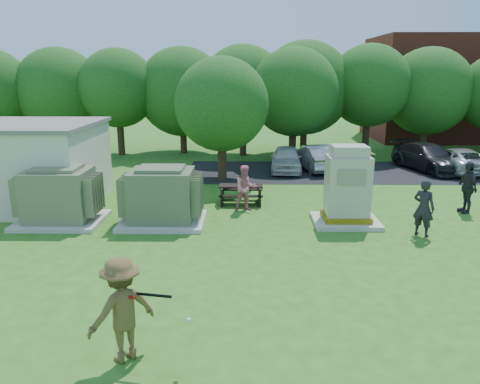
{
  "coord_description": "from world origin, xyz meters",
  "views": [
    {
      "loc": [
        0.21,
        -11.59,
        5.33
      ],
      "look_at": [
        0.0,
        4.0,
        1.3
      ],
      "focal_mm": 35.0,
      "sensor_mm": 36.0,
      "label": 1
    }
  ],
  "objects_px": {
    "generator_cabinet": "(347,190)",
    "car_silver_a": "(316,157)",
    "person_by_generator": "(424,208)",
    "batter": "(122,310)",
    "transformer_right": "(162,197)",
    "car_white": "(286,159)",
    "transformer_left": "(59,197)",
    "picnic_table": "(241,192)",
    "person_walking_right": "(467,187)",
    "person_at_picnic": "(246,188)",
    "car_silver_b": "(457,160)",
    "car_dark": "(428,157)"
  },
  "relations": [
    {
      "from": "transformer_left",
      "to": "picnic_table",
      "type": "xyz_separation_m",
      "value": [
        6.5,
        2.7,
        -0.49
      ]
    },
    {
      "from": "transformer_right",
      "to": "person_walking_right",
      "type": "xyz_separation_m",
      "value": [
        11.54,
        1.5,
        0.03
      ]
    },
    {
      "from": "transformer_right",
      "to": "generator_cabinet",
      "type": "height_order",
      "value": "generator_cabinet"
    },
    {
      "from": "car_silver_a",
      "to": "transformer_right",
      "type": "bearing_deg",
      "value": 44.05
    },
    {
      "from": "person_by_generator",
      "to": "car_white",
      "type": "relative_size",
      "value": 0.48
    },
    {
      "from": "picnic_table",
      "to": "person_at_picnic",
      "type": "distance_m",
      "value": 1.18
    },
    {
      "from": "picnic_table",
      "to": "batter",
      "type": "relative_size",
      "value": 0.87
    },
    {
      "from": "person_by_generator",
      "to": "transformer_left",
      "type": "bearing_deg",
      "value": 36.59
    },
    {
      "from": "picnic_table",
      "to": "car_silver_a",
      "type": "bearing_deg",
      "value": 59.43
    },
    {
      "from": "person_by_generator",
      "to": "person_at_picnic",
      "type": "height_order",
      "value": "person_by_generator"
    },
    {
      "from": "transformer_left",
      "to": "person_at_picnic",
      "type": "bearing_deg",
      "value": 13.64
    },
    {
      "from": "person_at_picnic",
      "to": "car_white",
      "type": "distance_m",
      "value": 7.9
    },
    {
      "from": "transformer_right",
      "to": "car_dark",
      "type": "xyz_separation_m",
      "value": [
        13.07,
        9.47,
        -0.24
      ]
    },
    {
      "from": "transformer_left",
      "to": "generator_cabinet",
      "type": "xyz_separation_m",
      "value": [
        10.31,
        0.07,
        0.27
      ]
    },
    {
      "from": "transformer_left",
      "to": "car_dark",
      "type": "xyz_separation_m",
      "value": [
        16.77,
        9.47,
        -0.24
      ]
    },
    {
      "from": "picnic_table",
      "to": "batter",
      "type": "xyz_separation_m",
      "value": [
        -2.1,
        -10.95,
        0.55
      ]
    },
    {
      "from": "person_by_generator",
      "to": "car_silver_b",
      "type": "relative_size",
      "value": 0.41
    },
    {
      "from": "car_silver_b",
      "to": "car_dark",
      "type": "bearing_deg",
      "value": -14.22
    },
    {
      "from": "generator_cabinet",
      "to": "picnic_table",
      "type": "bearing_deg",
      "value": 145.31
    },
    {
      "from": "person_walking_right",
      "to": "person_at_picnic",
      "type": "bearing_deg",
      "value": -94.58
    },
    {
      "from": "transformer_left",
      "to": "car_dark",
      "type": "bearing_deg",
      "value": 29.46
    },
    {
      "from": "car_dark",
      "to": "picnic_table",
      "type": "bearing_deg",
      "value": -163.03
    },
    {
      "from": "car_white",
      "to": "car_silver_a",
      "type": "xyz_separation_m",
      "value": [
        1.66,
        0.39,
        0.03
      ]
    },
    {
      "from": "person_at_picnic",
      "to": "car_white",
      "type": "relative_size",
      "value": 0.45
    },
    {
      "from": "car_silver_a",
      "to": "generator_cabinet",
      "type": "bearing_deg",
      "value": 78.08
    },
    {
      "from": "transformer_right",
      "to": "person_at_picnic",
      "type": "xyz_separation_m",
      "value": [
        2.99,
        1.62,
        -0.06
      ]
    },
    {
      "from": "person_by_generator",
      "to": "car_white",
      "type": "distance_m",
      "value": 11.05
    },
    {
      "from": "transformer_right",
      "to": "generator_cabinet",
      "type": "xyz_separation_m",
      "value": [
        6.61,
        0.07,
        0.27
      ]
    },
    {
      "from": "batter",
      "to": "car_dark",
      "type": "xyz_separation_m",
      "value": [
        12.37,
        17.72,
        -0.3
      ]
    },
    {
      "from": "car_white",
      "to": "transformer_right",
      "type": "bearing_deg",
      "value": -115.05
    },
    {
      "from": "car_white",
      "to": "car_silver_a",
      "type": "height_order",
      "value": "car_silver_a"
    },
    {
      "from": "batter",
      "to": "person_at_picnic",
      "type": "height_order",
      "value": "batter"
    },
    {
      "from": "batter",
      "to": "car_silver_a",
      "type": "xyz_separation_m",
      "value": [
        6.17,
        17.84,
        -0.31
      ]
    },
    {
      "from": "batter",
      "to": "transformer_right",
      "type": "bearing_deg",
      "value": -125.15
    },
    {
      "from": "person_by_generator",
      "to": "car_dark",
      "type": "height_order",
      "value": "person_by_generator"
    },
    {
      "from": "generator_cabinet",
      "to": "car_silver_a",
      "type": "bearing_deg",
      "value": 88.42
    },
    {
      "from": "generator_cabinet",
      "to": "picnic_table",
      "type": "height_order",
      "value": "generator_cabinet"
    },
    {
      "from": "person_by_generator",
      "to": "car_silver_a",
      "type": "xyz_separation_m",
      "value": [
        -2.01,
        10.81,
        -0.25
      ]
    },
    {
      "from": "car_white",
      "to": "person_walking_right",
      "type": "bearing_deg",
      "value": -46.13
    },
    {
      "from": "transformer_right",
      "to": "person_walking_right",
      "type": "relative_size",
      "value": 1.49
    },
    {
      "from": "transformer_left",
      "to": "batter",
      "type": "xyz_separation_m",
      "value": [
        4.4,
        -8.25,
        0.06
      ]
    },
    {
      "from": "picnic_table",
      "to": "car_silver_a",
      "type": "xyz_separation_m",
      "value": [
        4.07,
        6.89,
        0.23
      ]
    },
    {
      "from": "transformer_right",
      "to": "car_silver_a",
      "type": "height_order",
      "value": "transformer_right"
    },
    {
      "from": "transformer_left",
      "to": "batter",
      "type": "distance_m",
      "value": 9.35
    },
    {
      "from": "generator_cabinet",
      "to": "person_at_picnic",
      "type": "xyz_separation_m",
      "value": [
        -3.62,
        1.56,
        -0.33
      ]
    },
    {
      "from": "transformer_right",
      "to": "person_at_picnic",
      "type": "relative_size",
      "value": 1.65
    },
    {
      "from": "batter",
      "to": "car_silver_b",
      "type": "height_order",
      "value": "batter"
    },
    {
      "from": "person_by_generator",
      "to": "car_white",
      "type": "bearing_deg",
      "value": -28.5
    },
    {
      "from": "person_walking_right",
      "to": "car_silver_b",
      "type": "height_order",
      "value": "person_walking_right"
    },
    {
      "from": "generator_cabinet",
      "to": "car_silver_a",
      "type": "height_order",
      "value": "generator_cabinet"
    }
  ]
}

